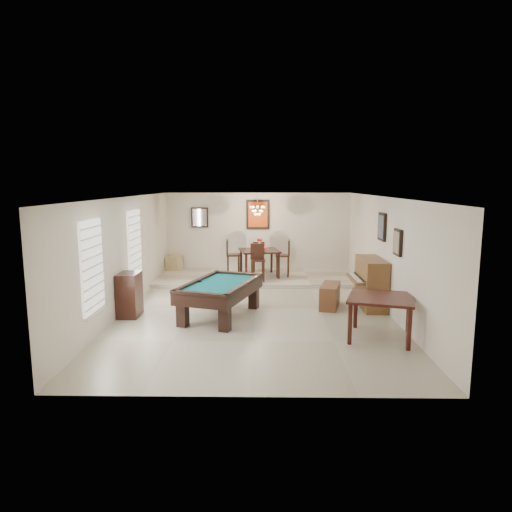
{
  "coord_description": "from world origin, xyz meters",
  "views": [
    {
      "loc": [
        0.18,
        -10.39,
        2.92
      ],
      "look_at": [
        0.0,
        0.6,
        1.15
      ],
      "focal_mm": 32.0,
      "sensor_mm": 36.0,
      "label": 1
    }
  ],
  "objects_px": {
    "dining_table": "(259,261)",
    "corner_bench": "(174,263)",
    "pool_table": "(221,300)",
    "chandelier": "(257,207)",
    "upright_piano": "(365,283)",
    "dining_chair_north": "(258,256)",
    "apothecary_chest": "(130,295)",
    "dining_chair_east": "(283,258)",
    "dining_chair_south": "(258,263)",
    "square_table": "(380,317)",
    "flower_vase": "(259,242)",
    "dining_chair_west": "(233,258)",
    "piano_bench": "(330,296)"
  },
  "relations": [
    {
      "from": "square_table",
      "to": "flower_vase",
      "type": "bearing_deg",
      "value": 114.0
    },
    {
      "from": "flower_vase",
      "to": "upright_piano",
      "type": "bearing_deg",
      "value": -50.07
    },
    {
      "from": "corner_bench",
      "to": "square_table",
      "type": "bearing_deg",
      "value": -50.43
    },
    {
      "from": "dining_chair_south",
      "to": "dining_chair_east",
      "type": "xyz_separation_m",
      "value": [
        0.75,
        0.7,
        0.02
      ]
    },
    {
      "from": "dining_chair_east",
      "to": "chandelier",
      "type": "xyz_separation_m",
      "value": [
        -0.77,
        0.05,
        1.52
      ]
    },
    {
      "from": "piano_bench",
      "to": "apothecary_chest",
      "type": "relative_size",
      "value": 1.02
    },
    {
      "from": "piano_bench",
      "to": "dining_chair_south",
      "type": "xyz_separation_m",
      "value": [
        -1.74,
        2.31,
        0.38
      ]
    },
    {
      "from": "pool_table",
      "to": "upright_piano",
      "type": "distance_m",
      "value": 3.46
    },
    {
      "from": "dining_chair_north",
      "to": "chandelier",
      "type": "relative_size",
      "value": 1.62
    },
    {
      "from": "dining_chair_south",
      "to": "apothecary_chest",
      "type": "bearing_deg",
      "value": -137.35
    },
    {
      "from": "square_table",
      "to": "dining_chair_south",
      "type": "distance_m",
      "value": 5.09
    },
    {
      "from": "dining_chair_north",
      "to": "chandelier",
      "type": "distance_m",
      "value": 1.75
    },
    {
      "from": "piano_bench",
      "to": "corner_bench",
      "type": "height_order",
      "value": "corner_bench"
    },
    {
      "from": "square_table",
      "to": "dining_chair_south",
      "type": "height_order",
      "value": "dining_chair_south"
    },
    {
      "from": "upright_piano",
      "to": "corner_bench",
      "type": "xyz_separation_m",
      "value": [
        -5.31,
        3.98,
        -0.23
      ]
    },
    {
      "from": "dining_table",
      "to": "dining_chair_west",
      "type": "relative_size",
      "value": 1.01
    },
    {
      "from": "apothecary_chest",
      "to": "flower_vase",
      "type": "relative_size",
      "value": 4.02
    },
    {
      "from": "apothecary_chest",
      "to": "dining_table",
      "type": "relative_size",
      "value": 0.87
    },
    {
      "from": "apothecary_chest",
      "to": "dining_table",
      "type": "distance_m",
      "value": 4.79
    },
    {
      "from": "upright_piano",
      "to": "dining_chair_east",
      "type": "bearing_deg",
      "value": 121.42
    },
    {
      "from": "square_table",
      "to": "dining_chair_west",
      "type": "height_order",
      "value": "dining_chair_west"
    },
    {
      "from": "square_table",
      "to": "dining_chair_west",
      "type": "relative_size",
      "value": 1.07
    },
    {
      "from": "square_table",
      "to": "apothecary_chest",
      "type": "height_order",
      "value": "apothecary_chest"
    },
    {
      "from": "dining_table",
      "to": "corner_bench",
      "type": "relative_size",
      "value": 2.18
    },
    {
      "from": "upright_piano",
      "to": "corner_bench",
      "type": "distance_m",
      "value": 6.64
    },
    {
      "from": "piano_bench",
      "to": "dining_chair_west",
      "type": "bearing_deg",
      "value": 128.91
    },
    {
      "from": "flower_vase",
      "to": "chandelier",
      "type": "bearing_deg",
      "value": 170.31
    },
    {
      "from": "flower_vase",
      "to": "dining_chair_west",
      "type": "distance_m",
      "value": 0.93
    },
    {
      "from": "pool_table",
      "to": "flower_vase",
      "type": "relative_size",
      "value": 9.27
    },
    {
      "from": "pool_table",
      "to": "square_table",
      "type": "bearing_deg",
      "value": -5.6
    },
    {
      "from": "dining_chair_west",
      "to": "apothecary_chest",
      "type": "bearing_deg",
      "value": 147.48
    },
    {
      "from": "pool_table",
      "to": "dining_chair_north",
      "type": "height_order",
      "value": "dining_chair_north"
    },
    {
      "from": "apothecary_chest",
      "to": "corner_bench",
      "type": "bearing_deg",
      "value": 89.53
    },
    {
      "from": "upright_piano",
      "to": "chandelier",
      "type": "height_order",
      "value": "chandelier"
    },
    {
      "from": "upright_piano",
      "to": "apothecary_chest",
      "type": "relative_size",
      "value": 1.44
    },
    {
      "from": "dining_chair_south",
      "to": "dining_chair_north",
      "type": "distance_m",
      "value": 1.46
    },
    {
      "from": "dining_table",
      "to": "chandelier",
      "type": "bearing_deg",
      "value": 170.31
    },
    {
      "from": "square_table",
      "to": "dining_chair_west",
      "type": "distance_m",
      "value": 6.14
    },
    {
      "from": "flower_vase",
      "to": "pool_table",
      "type": "bearing_deg",
      "value": -101.91
    },
    {
      "from": "chandelier",
      "to": "dining_table",
      "type": "bearing_deg",
      "value": -9.69
    },
    {
      "from": "piano_bench",
      "to": "dining_table",
      "type": "distance_m",
      "value": 3.51
    },
    {
      "from": "apothecary_chest",
      "to": "dining_chair_south",
      "type": "xyz_separation_m",
      "value": [
        2.78,
        3.12,
        0.17
      ]
    },
    {
      "from": "flower_vase",
      "to": "chandelier",
      "type": "distance_m",
      "value": 1.04
    },
    {
      "from": "chandelier",
      "to": "pool_table",
      "type": "bearing_deg",
      "value": -101.02
    },
    {
      "from": "flower_vase",
      "to": "corner_bench",
      "type": "distance_m",
      "value": 3.05
    },
    {
      "from": "dining_chair_west",
      "to": "dining_chair_east",
      "type": "xyz_separation_m",
      "value": [
        1.5,
        -0.08,
        0.01
      ]
    },
    {
      "from": "upright_piano",
      "to": "piano_bench",
      "type": "bearing_deg",
      "value": -177.94
    },
    {
      "from": "pool_table",
      "to": "dining_chair_west",
      "type": "bearing_deg",
      "value": 107.32
    },
    {
      "from": "apothecary_chest",
      "to": "pool_table",
      "type": "bearing_deg",
      "value": -0.43
    },
    {
      "from": "pool_table",
      "to": "chandelier",
      "type": "bearing_deg",
      "value": 96.69
    }
  ]
}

